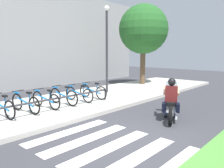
# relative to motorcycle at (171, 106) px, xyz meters

# --- Properties ---
(ground_plane) EXTENTS (48.00, 48.00, 0.00)m
(ground_plane) POSITION_rel_motorcycle_xyz_m (-2.39, -0.06, -0.46)
(ground_plane) COLOR #38383D
(grass_median) EXTENTS (24.00, 1.10, 0.08)m
(grass_median) POSITION_rel_motorcycle_xyz_m (-2.39, -2.34, -0.42)
(grass_median) COLOR #4C8C38
(grass_median) RESTS_ON ground
(sidewalk) EXTENTS (24.00, 4.40, 0.15)m
(sidewalk) POSITION_rel_motorcycle_xyz_m (-2.39, 4.24, -0.38)
(sidewalk) COLOR #B7B2A8
(sidewalk) RESTS_ON ground
(crosswalk_stripe_1) EXTENTS (2.80, 0.40, 0.01)m
(crosswalk_stripe_1) POSITION_rel_motorcycle_xyz_m (-3.19, -0.86, -0.45)
(crosswalk_stripe_1) COLOR white
(crosswalk_stripe_1) RESTS_ON ground
(crosswalk_stripe_2) EXTENTS (2.80, 0.40, 0.01)m
(crosswalk_stripe_2) POSITION_rel_motorcycle_xyz_m (-3.19, -0.06, -0.45)
(crosswalk_stripe_2) COLOR white
(crosswalk_stripe_2) RESTS_ON ground
(crosswalk_stripe_3) EXTENTS (2.80, 0.40, 0.01)m
(crosswalk_stripe_3) POSITION_rel_motorcycle_xyz_m (-3.19, 0.74, -0.45)
(crosswalk_stripe_3) COLOR white
(crosswalk_stripe_3) RESTS_ON ground
(crosswalk_stripe_4) EXTENTS (2.80, 0.40, 0.01)m
(crosswalk_stripe_4) POSITION_rel_motorcycle_xyz_m (-3.19, 1.54, -0.45)
(crosswalk_stripe_4) COLOR white
(crosswalk_stripe_4) RESTS_ON ground
(motorcycle) EXTENTS (2.00, 1.12, 1.22)m
(motorcycle) POSITION_rel_motorcycle_xyz_m (0.00, 0.00, 0.00)
(motorcycle) COLOR black
(motorcycle) RESTS_ON ground
(rider) EXTENTS (0.76, 0.71, 1.43)m
(rider) POSITION_rel_motorcycle_xyz_m (-0.07, -0.03, 0.37)
(rider) COLOR #591919
(rider) RESTS_ON ground
(bicycle_2) EXTENTS (0.48, 1.61, 0.77)m
(bicycle_2) POSITION_rel_motorcycle_xyz_m (-4.09, 3.94, 0.05)
(bicycle_2) COLOR black
(bicycle_2) RESTS_ON sidewalk
(bicycle_3) EXTENTS (0.48, 1.67, 0.77)m
(bicycle_3) POSITION_rel_motorcycle_xyz_m (-3.27, 3.94, 0.04)
(bicycle_3) COLOR black
(bicycle_3) RESTS_ON sidewalk
(bicycle_4) EXTENTS (0.48, 1.63, 0.74)m
(bicycle_4) POSITION_rel_motorcycle_xyz_m (-2.46, 3.94, 0.03)
(bicycle_4) COLOR black
(bicycle_4) RESTS_ON sidewalk
(bicycle_5) EXTENTS (0.48, 1.63, 0.77)m
(bicycle_5) POSITION_rel_motorcycle_xyz_m (-1.64, 3.94, 0.05)
(bicycle_5) COLOR black
(bicycle_5) RESTS_ON sidewalk
(bicycle_6) EXTENTS (0.48, 1.63, 0.73)m
(bicycle_6) POSITION_rel_motorcycle_xyz_m (-0.83, 3.94, 0.03)
(bicycle_6) COLOR black
(bicycle_6) RESTS_ON sidewalk
(bicycle_7) EXTENTS (0.48, 1.61, 0.75)m
(bicycle_7) POSITION_rel_motorcycle_xyz_m (-0.01, 3.94, 0.04)
(bicycle_7) COLOR black
(bicycle_7) RESTS_ON sidewalk
(bike_rack) EXTENTS (6.31, 0.07, 0.49)m
(bike_rack) POSITION_rel_motorcycle_xyz_m (-2.86, 3.39, 0.12)
(bike_rack) COLOR #333338
(bike_rack) RESTS_ON sidewalk
(street_lamp) EXTENTS (0.28, 0.28, 4.64)m
(street_lamp) POSITION_rel_motorcycle_xyz_m (1.67, 4.64, 2.33)
(street_lamp) COLOR #2D2D33
(street_lamp) RESTS_ON ground
(tree_near_rack) EXTENTS (3.23, 3.23, 5.38)m
(tree_near_rack) POSITION_rel_motorcycle_xyz_m (5.57, 5.04, 3.29)
(tree_near_rack) COLOR brown
(tree_near_rack) RESTS_ON ground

